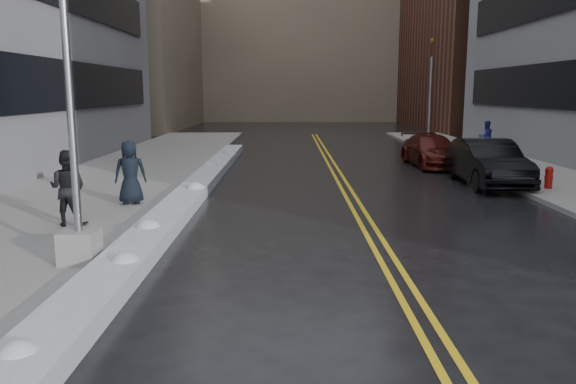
{
  "coord_description": "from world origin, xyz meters",
  "views": [
    {
      "loc": [
        0.56,
        -7.99,
        3.27
      ],
      "look_at": [
        0.54,
        2.93,
        1.3
      ],
      "focal_mm": 35.0,
      "sensor_mm": 36.0,
      "label": 1
    }
  ],
  "objects_px": {
    "pedestrian_c": "(130,172)",
    "car_black": "(487,163)",
    "fire_hydrant": "(549,176)",
    "pedestrian_b": "(68,188)",
    "car_maroon": "(432,151)",
    "pedestrian_east": "(486,137)",
    "traffic_signal": "(430,89)",
    "lamppost": "(72,133)"
  },
  "relations": [
    {
      "from": "pedestrian_c",
      "to": "car_black",
      "type": "relative_size",
      "value": 0.36
    },
    {
      "from": "fire_hydrant",
      "to": "pedestrian_b",
      "type": "height_order",
      "value": "pedestrian_b"
    },
    {
      "from": "car_maroon",
      "to": "pedestrian_b",
      "type": "bearing_deg",
      "value": -137.66
    },
    {
      "from": "pedestrian_b",
      "to": "fire_hydrant",
      "type": "bearing_deg",
      "value": -153.83
    },
    {
      "from": "pedestrian_east",
      "to": "car_black",
      "type": "relative_size",
      "value": 0.33
    },
    {
      "from": "traffic_signal",
      "to": "car_maroon",
      "type": "relative_size",
      "value": 1.27
    },
    {
      "from": "car_black",
      "to": "pedestrian_east",
      "type": "bearing_deg",
      "value": 71.64
    },
    {
      "from": "traffic_signal",
      "to": "pedestrian_east",
      "type": "distance_m",
      "value": 4.65
    },
    {
      "from": "fire_hydrant",
      "to": "car_maroon",
      "type": "xyz_separation_m",
      "value": [
        -2.14,
        6.57,
        0.14
      ]
    },
    {
      "from": "pedestrian_east",
      "to": "car_maroon",
      "type": "distance_m",
      "value": 5.56
    },
    {
      "from": "lamppost",
      "to": "fire_hydrant",
      "type": "distance_m",
      "value": 14.81
    },
    {
      "from": "traffic_signal",
      "to": "pedestrian_b",
      "type": "distance_m",
      "value": 23.28
    },
    {
      "from": "pedestrian_c",
      "to": "car_black",
      "type": "bearing_deg",
      "value": -175.02
    },
    {
      "from": "car_black",
      "to": "pedestrian_c",
      "type": "bearing_deg",
      "value": -160.28
    },
    {
      "from": "pedestrian_b",
      "to": "pedestrian_east",
      "type": "xyz_separation_m",
      "value": [
        15.23,
        15.75,
        -0.07
      ]
    },
    {
      "from": "pedestrian_c",
      "to": "pedestrian_east",
      "type": "relative_size",
      "value": 1.09
    },
    {
      "from": "pedestrian_east",
      "to": "car_maroon",
      "type": "xyz_separation_m",
      "value": [
        -3.76,
        -4.09,
        -0.28
      ]
    },
    {
      "from": "car_maroon",
      "to": "lamppost",
      "type": "bearing_deg",
      "value": -128.04
    },
    {
      "from": "car_black",
      "to": "car_maroon",
      "type": "distance_m",
      "value": 5.15
    },
    {
      "from": "pedestrian_east",
      "to": "car_maroon",
      "type": "height_order",
      "value": "pedestrian_east"
    },
    {
      "from": "lamppost",
      "to": "car_black",
      "type": "relative_size",
      "value": 1.56
    },
    {
      "from": "pedestrian_b",
      "to": "car_maroon",
      "type": "relative_size",
      "value": 0.38
    },
    {
      "from": "traffic_signal",
      "to": "car_maroon",
      "type": "distance_m",
      "value": 8.08
    },
    {
      "from": "pedestrian_b",
      "to": "pedestrian_c",
      "type": "bearing_deg",
      "value": -100.46
    },
    {
      "from": "pedestrian_c",
      "to": "pedestrian_east",
      "type": "xyz_separation_m",
      "value": [
        14.49,
        13.18,
        -0.07
      ]
    },
    {
      "from": "pedestrian_c",
      "to": "fire_hydrant",
      "type": "bearing_deg",
      "value": 176.74
    },
    {
      "from": "fire_hydrant",
      "to": "traffic_signal",
      "type": "bearing_deg",
      "value": 92.05
    },
    {
      "from": "traffic_signal",
      "to": "pedestrian_c",
      "type": "relative_size",
      "value": 3.37
    },
    {
      "from": "fire_hydrant",
      "to": "pedestrian_b",
      "type": "xyz_separation_m",
      "value": [
        -13.61,
        -5.1,
        0.49
      ]
    },
    {
      "from": "lamppost",
      "to": "pedestrian_east",
      "type": "bearing_deg",
      "value": 53.27
    },
    {
      "from": "pedestrian_c",
      "to": "car_maroon",
      "type": "xyz_separation_m",
      "value": [
        10.73,
        9.09,
        -0.36
      ]
    },
    {
      "from": "car_black",
      "to": "car_maroon",
      "type": "xyz_separation_m",
      "value": [
        -0.64,
        5.11,
        -0.12
      ]
    },
    {
      "from": "lamppost",
      "to": "car_black",
      "type": "xyz_separation_m",
      "value": [
        10.8,
        9.47,
        -1.73
      ]
    },
    {
      "from": "fire_hydrant",
      "to": "pedestrian_b",
      "type": "distance_m",
      "value": 14.54
    },
    {
      "from": "lamppost",
      "to": "car_black",
      "type": "distance_m",
      "value": 14.46
    },
    {
      "from": "lamppost",
      "to": "pedestrian_east",
      "type": "relative_size",
      "value": 4.67
    },
    {
      "from": "car_black",
      "to": "traffic_signal",
      "type": "bearing_deg",
      "value": 85.83
    },
    {
      "from": "lamppost",
      "to": "pedestrian_b",
      "type": "xyz_separation_m",
      "value": [
        -1.31,
        2.9,
        -1.49
      ]
    },
    {
      "from": "pedestrian_east",
      "to": "traffic_signal",
      "type": "bearing_deg",
      "value": -65.13
    },
    {
      "from": "pedestrian_east",
      "to": "pedestrian_b",
      "type": "bearing_deg",
      "value": 38.45
    },
    {
      "from": "pedestrian_b",
      "to": "pedestrian_c",
      "type": "xyz_separation_m",
      "value": [
        0.74,
        2.58,
        -0.0
      ]
    },
    {
      "from": "pedestrian_c",
      "to": "car_maroon",
      "type": "bearing_deg",
      "value": -154.05
    }
  ]
}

